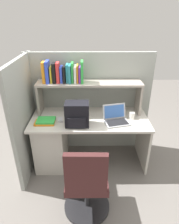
# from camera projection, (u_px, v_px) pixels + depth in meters

# --- Properties ---
(ground_plane) EXTENTS (8.00, 8.00, 0.00)m
(ground_plane) POSITION_uv_depth(u_px,v_px,m) (89.00, 160.00, 3.04)
(ground_plane) COLOR slate
(desk) EXTENTS (1.60, 0.70, 0.73)m
(desk) POSITION_uv_depth(u_px,v_px,m) (63.00, 138.00, 2.86)
(desk) COLOR beige
(desk) RESTS_ON ground_plane
(cubicle_partition_rear) EXTENTS (1.84, 0.05, 1.55)m
(cubicle_partition_rear) POSITION_uv_depth(u_px,v_px,m) (89.00, 104.00, 3.03)
(cubicle_partition_rear) COLOR #939991
(cubicle_partition_rear) RESTS_ON ground_plane
(cubicle_partition_left) EXTENTS (0.05, 1.06, 1.55)m
(cubicle_partition_left) POSITION_uv_depth(u_px,v_px,m) (26.00, 117.00, 2.64)
(cubicle_partition_left) COLOR #939991
(cubicle_partition_left) RESTS_ON ground_plane
(overhead_hutch) EXTENTS (1.44, 0.28, 0.45)m
(overhead_hutch) POSITION_uv_depth(u_px,v_px,m) (89.00, 89.00, 2.73)
(overhead_hutch) COLOR gray
(overhead_hutch) RESTS_ON desk
(reference_books_on_shelf) EXTENTS (0.54, 0.18, 0.29)m
(reference_books_on_shelf) POSITION_uv_depth(u_px,v_px,m) (63.00, 73.00, 2.63)
(reference_books_on_shelf) COLOR orange
(reference_books_on_shelf) RESTS_ON overhead_hutch
(laptop) EXTENTS (0.36, 0.32, 0.22)m
(laptop) POSITION_uv_depth(u_px,v_px,m) (116.00, 118.00, 2.60)
(laptop) COLOR #B7BABF
(laptop) RESTS_ON desk
(backpack) EXTENTS (0.30, 0.23, 0.31)m
(backpack) POSITION_uv_depth(u_px,v_px,m) (77.00, 114.00, 2.49)
(backpack) COLOR black
(backpack) RESTS_ON desk
(computer_mouse) EXTENTS (0.07, 0.11, 0.03)m
(computer_mouse) POSITION_uv_depth(u_px,v_px,m) (60.00, 120.00, 2.64)
(computer_mouse) COLOR silver
(computer_mouse) RESTS_ON desk
(paper_cup) EXTENTS (0.08, 0.08, 0.09)m
(paper_cup) POSITION_uv_depth(u_px,v_px,m) (132.00, 115.00, 2.69)
(paper_cup) COLOR white
(paper_cup) RESTS_ON desk
(desk_book_stack) EXTENTS (0.26, 0.18, 0.05)m
(desk_book_stack) POSITION_uv_depth(u_px,v_px,m) (45.00, 121.00, 2.58)
(desk_book_stack) COLOR orange
(desk_book_stack) RESTS_ON desk
(office_chair) EXTENTS (0.52, 0.52, 0.93)m
(office_chair) POSITION_uv_depth(u_px,v_px,m) (87.00, 186.00, 2.08)
(office_chair) COLOR black
(office_chair) RESTS_ON ground_plane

